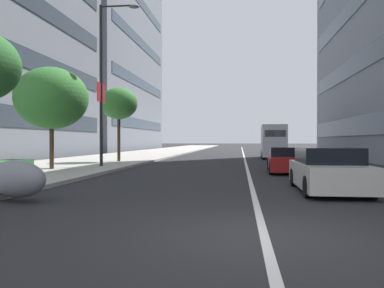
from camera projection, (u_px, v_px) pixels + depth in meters
ground_plane at (264, 235)px, 6.68m from camera, size 400.00×400.00×0.00m
sidewalk_right_plaza at (129, 156)px, 37.78m from camera, size 160.00×8.45×0.15m
lane_centre_stripe at (244, 156)px, 41.42m from camera, size 110.00×0.16×0.01m
motorcycle_far_end_row at (16, 179)px, 10.37m from camera, size 1.53×2.22×1.09m
car_following_behind at (328, 171)px, 12.33m from camera, size 4.31×1.93×1.38m
car_far_down_avenue at (287, 160)px, 19.89m from camera, size 4.76×2.06×1.27m
delivery_van_ahead at (273, 141)px, 34.39m from camera, size 5.33×2.18×2.92m
street_lamp_with_banners at (106, 72)px, 22.54m from camera, size 1.26×2.34×9.20m
street_tree_by_lamp_post at (52, 98)px, 20.17m from camera, size 3.71×3.71×5.19m
street_tree_near_plaza_corner at (119, 104)px, 27.69m from camera, size 2.62×2.62×5.17m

